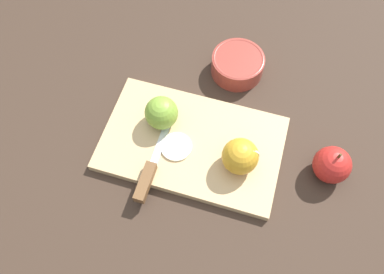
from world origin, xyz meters
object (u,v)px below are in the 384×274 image
Objects in this scene: apple_half_left at (241,155)px; apple_half_right at (162,113)px; apple_whole at (332,165)px; bowl at (236,63)px; knife at (147,177)px.

apple_half_right is at bearing -125.15° from apple_half_left.
apple_whole is at bearing 82.37° from apple_half_left.
apple_half_left reaches higher than bowl.
knife is 0.36m from apple_whole.
bowl is at bearing 1.89° from apple_half_right.
bowl is at bearing -17.61° from knife.
bowl reaches higher than knife.
apple_half_left is 0.18m from apple_whole.
knife is at bearing -82.59° from apple_half_left.
knife is 2.09× the size of apple_whole.
bowl is at bearing -27.67° from apple_whole.
apple_half_right is 0.35m from apple_whole.
apple_whole reaches higher than knife.
apple_half_left is 1.04× the size of apple_half_right.
apple_half_right is (0.18, -0.01, -0.00)m from apple_half_left.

